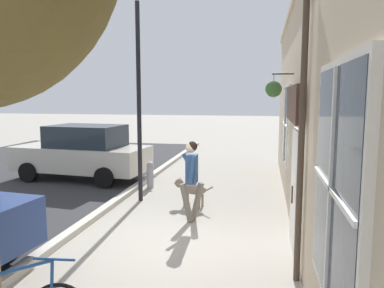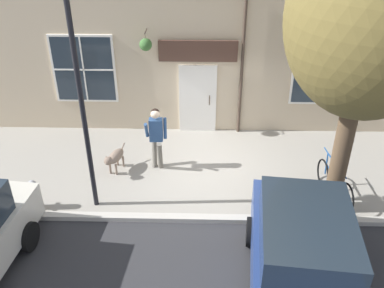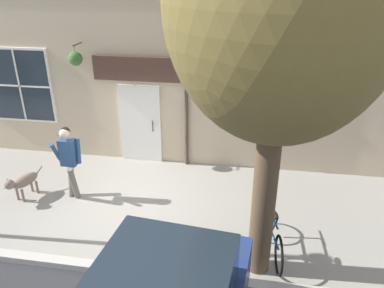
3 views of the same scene
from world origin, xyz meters
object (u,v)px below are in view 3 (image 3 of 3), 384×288
Objects in this scene: dog_on_leash at (23,181)px; leaning_bicycle at (269,234)px; street_tree_by_curb at (286,10)px; pedestrian_walking at (69,156)px.

dog_on_leash is 5.52m from leaning_bicycle.
dog_on_leash is 0.62× the size of leaning_bicycle.
street_tree_by_curb is 3.73× the size of leaning_bicycle.
pedestrian_walking reaches higher than dog_on_leash.
pedestrian_walking is 1.65× the size of dog_on_leash.
street_tree_by_curb reaches higher than leaning_bicycle.
street_tree_by_curb reaches higher than pedestrian_walking.
dog_on_leash is 6.73m from street_tree_by_curb.
leaning_bicycle is (0.90, 5.45, -0.05)m from dog_on_leash.
leaning_bicycle is at bearing 80.62° from dog_on_leash.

